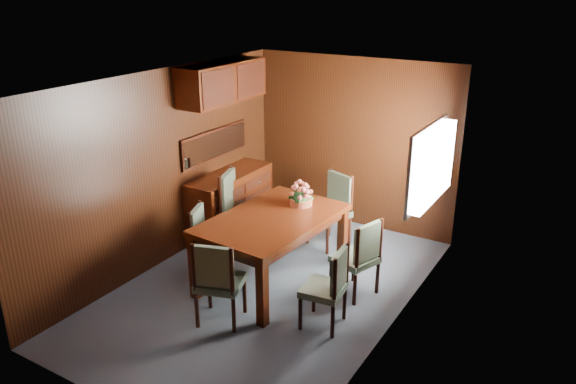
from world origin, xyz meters
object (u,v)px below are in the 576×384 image
Objects in this scene: flower_centerpiece at (301,194)px; dining_table at (272,226)px; sideboard at (231,204)px; chair_right_near at (330,284)px; chair_head at (217,278)px; chair_left_near at (206,239)px.

dining_table is at bearing -102.24° from flower_centerpiece.
flower_centerpiece is at bearing -13.40° from sideboard.
chair_head reaches higher than chair_right_near.
dining_table is 1.91× the size of chair_head.
chair_head reaches higher than dining_table.
sideboard is 2.20m from chair_head.
chair_left_near reaches higher than dining_table.
sideboard reaches higher than chair_left_near.
sideboard reaches higher than chair_right_near.
flower_centerpiece is at bearing 113.30° from chair_left_near.
dining_table is at bearing 57.06° from chair_right_near.
sideboard reaches higher than dining_table.
chair_head is (0.01, -1.04, -0.17)m from dining_table.
chair_head reaches higher than sideboard.
flower_centerpiece is at bearing 35.80° from chair_right_near.
chair_left_near is (-0.73, -0.32, -0.21)m from dining_table.
dining_table is 2.06× the size of chair_right_near.
sideboard is 0.77× the size of dining_table.
flower_centerpiece is (1.30, -0.31, 0.51)m from sideboard.
chair_head is (-0.99, -0.55, 0.04)m from chair_right_near.
chair_left_near is 1.74m from chair_right_near.
chair_left_near is 3.08× the size of flower_centerpiece.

